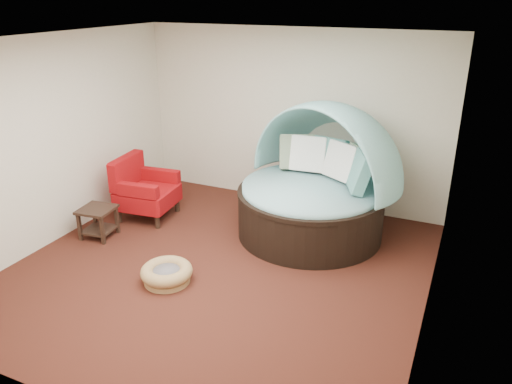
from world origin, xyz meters
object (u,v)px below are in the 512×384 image
at_px(side_table, 98,218).
at_px(canopy_daybed, 317,175).
at_px(pet_basket, 167,273).
at_px(red_armchair, 144,190).

bearing_deg(side_table, canopy_daybed, 27.29).
relative_size(canopy_daybed, pet_basket, 4.12).
relative_size(canopy_daybed, side_table, 5.32).
bearing_deg(red_armchair, pet_basket, -53.02).
bearing_deg(canopy_daybed, pet_basket, -99.05).
height_order(pet_basket, red_armchair, red_armchair).
bearing_deg(side_table, pet_basket, -21.61).
height_order(canopy_daybed, red_armchair, canopy_daybed).
bearing_deg(pet_basket, side_table, 158.39).
bearing_deg(canopy_daybed, side_table, -131.13).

